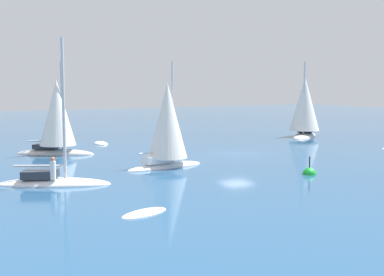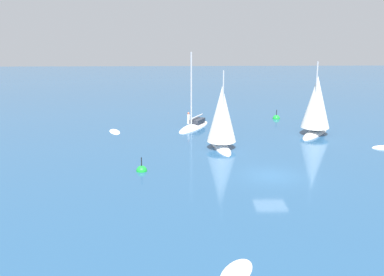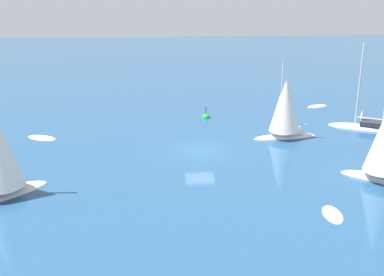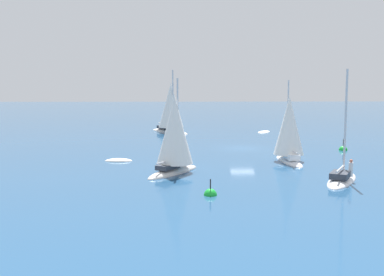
{
  "view_description": "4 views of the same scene",
  "coord_description": "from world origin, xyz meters",
  "px_view_note": "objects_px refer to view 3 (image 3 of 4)",
  "views": [
    {
      "loc": [
        34.01,
        -23.33,
        5.65
      ],
      "look_at": [
        -2.8,
        -2.67,
        1.19
      ],
      "focal_mm": 47.04,
      "sensor_mm": 36.0,
      "label": 1
    },
    {
      "loc": [
        7.09,
        35.19,
        12.22
      ],
      "look_at": [
        6.07,
        -4.83,
        1.81
      ],
      "focal_mm": 44.99,
      "sensor_mm": 36.0,
      "label": 2
    },
    {
      "loc": [
        -39.15,
        3.01,
        14.48
      ],
      "look_at": [
        -0.28,
        0.69,
        1.32
      ],
      "focal_mm": 45.73,
      "sensor_mm": 36.0,
      "label": 3
    },
    {
      "loc": [
        -6.16,
        -54.73,
        8.27
      ],
      "look_at": [
        -5.4,
        -5.76,
        1.86
      ],
      "focal_mm": 49.47,
      "sensor_mm": 36.0,
      "label": 4
    }
  ],
  "objects_px": {
    "yacht": "(285,109)",
    "ketch_1": "(363,127)",
    "dinghy_1": "(317,106)",
    "mooring_buoy": "(206,118)",
    "dinghy": "(42,138)",
    "skiff": "(333,215)"
  },
  "relations": [
    {
      "from": "yacht",
      "to": "ketch_1",
      "type": "distance_m",
      "value": 9.11
    },
    {
      "from": "ketch_1",
      "to": "yacht",
      "type": "bearing_deg",
      "value": 42.06
    },
    {
      "from": "skiff",
      "to": "mooring_buoy",
      "type": "distance_m",
      "value": 23.08
    },
    {
      "from": "ketch_1",
      "to": "mooring_buoy",
      "type": "height_order",
      "value": "ketch_1"
    },
    {
      "from": "dinghy",
      "to": "skiff",
      "type": "relative_size",
      "value": 1.28
    },
    {
      "from": "yacht",
      "to": "skiff",
      "type": "relative_size",
      "value": 3.01
    },
    {
      "from": "mooring_buoy",
      "to": "dinghy_1",
      "type": "bearing_deg",
      "value": -73.63
    },
    {
      "from": "yacht",
      "to": "dinghy_1",
      "type": "distance_m",
      "value": 12.91
    },
    {
      "from": "dinghy_1",
      "to": "mooring_buoy",
      "type": "distance_m",
      "value": 13.69
    },
    {
      "from": "yacht",
      "to": "dinghy",
      "type": "height_order",
      "value": "yacht"
    },
    {
      "from": "yacht",
      "to": "dinghy_1",
      "type": "xyz_separation_m",
      "value": [
        10.8,
        -6.51,
        -2.78
      ]
    },
    {
      "from": "yacht",
      "to": "dinghy_1",
      "type": "relative_size",
      "value": 2.82
    },
    {
      "from": "ketch_1",
      "to": "dinghy",
      "type": "xyz_separation_m",
      "value": [
        -1.15,
        30.79,
        -0.18
      ]
    },
    {
      "from": "ketch_1",
      "to": "mooring_buoy",
      "type": "bearing_deg",
      "value": 9.62
    },
    {
      "from": "skiff",
      "to": "ketch_1",
      "type": "bearing_deg",
      "value": 155.57
    },
    {
      "from": "dinghy_1",
      "to": "skiff",
      "type": "distance_m",
      "value": 27.05
    },
    {
      "from": "ketch_1",
      "to": "mooring_buoy",
      "type": "relative_size",
      "value": 5.49
    },
    {
      "from": "ketch_1",
      "to": "dinghy_1",
      "type": "xyz_separation_m",
      "value": [
        8.49,
        1.91,
        -0.18
      ]
    },
    {
      "from": "yacht",
      "to": "dinghy_1",
      "type": "height_order",
      "value": "yacht"
    },
    {
      "from": "dinghy",
      "to": "ketch_1",
      "type": "bearing_deg",
      "value": 28.19
    },
    {
      "from": "ketch_1",
      "to": "skiff",
      "type": "bearing_deg",
      "value": 89.82
    },
    {
      "from": "yacht",
      "to": "dinghy",
      "type": "bearing_deg",
      "value": -10.77
    }
  ]
}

